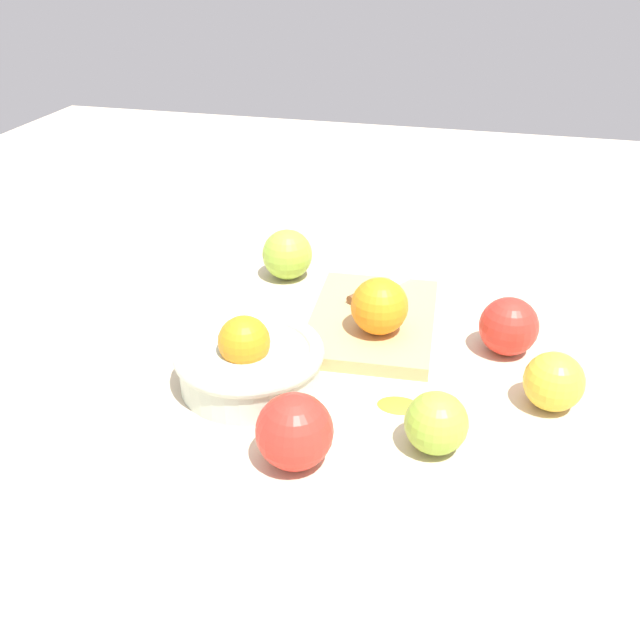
# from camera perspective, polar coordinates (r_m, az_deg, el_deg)

# --- Properties ---
(ground_plane) EXTENTS (2.40, 2.40, 0.00)m
(ground_plane) POSITION_cam_1_polar(r_m,az_deg,el_deg) (0.93, 5.48, -3.06)
(ground_plane) COLOR beige
(bowl) EXTENTS (0.18, 0.18, 0.09)m
(bowl) POSITION_cam_1_polar(r_m,az_deg,el_deg) (0.86, -5.82, -3.29)
(bowl) COLOR beige
(bowl) RESTS_ON ground_plane
(cutting_board) EXTENTS (0.26, 0.19, 0.02)m
(cutting_board) POSITION_cam_1_polar(r_m,az_deg,el_deg) (0.99, 4.30, -0.07)
(cutting_board) COLOR tan
(cutting_board) RESTS_ON ground_plane
(orange_on_board) EXTENTS (0.08, 0.08, 0.08)m
(orange_on_board) POSITION_cam_1_polar(r_m,az_deg,el_deg) (0.93, 4.88, 1.13)
(orange_on_board) COLOR orange
(orange_on_board) RESTS_ON cutting_board
(knife) EXTENTS (0.14, 0.09, 0.01)m
(knife) POSITION_cam_1_polar(r_m,az_deg,el_deg) (1.04, 4.53, 2.50)
(knife) COLOR silver
(knife) RESTS_ON cutting_board
(apple_front_left) EXTENTS (0.07, 0.07, 0.07)m
(apple_front_left) POSITION_cam_1_polar(r_m,az_deg,el_deg) (0.76, 9.47, -8.29)
(apple_front_left) COLOR #8EB738
(apple_front_left) RESTS_ON ground_plane
(apple_back_right) EXTENTS (0.08, 0.08, 0.08)m
(apple_back_right) POSITION_cam_1_polar(r_m,az_deg,el_deg) (1.12, -2.69, 5.37)
(apple_back_right) COLOR #8EB738
(apple_back_right) RESTS_ON ground_plane
(apple_front_right) EXTENTS (0.08, 0.08, 0.08)m
(apple_front_right) POSITION_cam_1_polar(r_m,az_deg,el_deg) (0.95, 15.16, -0.51)
(apple_front_right) COLOR red
(apple_front_right) RESTS_ON ground_plane
(apple_back_left) EXTENTS (0.08, 0.08, 0.08)m
(apple_back_left) POSITION_cam_1_polar(r_m,az_deg,el_deg) (0.73, -2.10, -9.08)
(apple_back_left) COLOR red
(apple_back_left) RESTS_ON ground_plane
(apple_front_left_2) EXTENTS (0.07, 0.07, 0.07)m
(apple_front_left_2) POSITION_cam_1_polar(r_m,az_deg,el_deg) (0.86, 18.55, -4.79)
(apple_front_left_2) COLOR gold
(apple_front_left_2) RESTS_ON ground_plane
(citrus_peel) EXTENTS (0.04, 0.05, 0.01)m
(citrus_peel) POSITION_cam_1_polar(r_m,az_deg,el_deg) (0.84, 6.46, -6.76)
(citrus_peel) COLOR orange
(citrus_peel) RESTS_ON ground_plane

